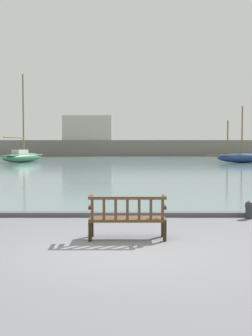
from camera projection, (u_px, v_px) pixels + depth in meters
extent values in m
plane|color=slate|center=(119.00, 252.00, 7.77)|extent=(160.00, 160.00, 0.00)
cube|color=slate|center=(126.00, 161.00, 51.70)|extent=(100.00, 80.00, 0.08)
cube|color=#4C4C50|center=(122.00, 214.00, 11.61)|extent=(40.00, 0.30, 0.12)
cube|color=black|center=(93.00, 227.00, 9.06)|extent=(0.07, 0.07, 0.42)
cube|color=black|center=(164.00, 227.00, 9.06)|extent=(0.07, 0.07, 0.42)
cube|color=black|center=(92.00, 231.00, 8.62)|extent=(0.07, 0.07, 0.42)
cube|color=black|center=(166.00, 231.00, 8.61)|extent=(0.07, 0.07, 0.42)
cube|color=#4C331E|center=(129.00, 219.00, 8.82)|extent=(1.60, 0.52, 0.06)
cube|color=#4C331E|center=(129.00, 198.00, 8.58)|extent=(1.60, 0.05, 0.06)
cube|color=#4C331E|center=(94.00, 210.00, 8.60)|extent=(0.06, 0.04, 0.41)
cube|color=#4C331E|center=(106.00, 210.00, 8.59)|extent=(0.06, 0.04, 0.41)
cube|color=#4C331E|center=(117.00, 210.00, 8.59)|extent=(0.06, 0.04, 0.41)
cube|color=#4C331E|center=(129.00, 210.00, 8.59)|extent=(0.06, 0.04, 0.41)
cube|color=#4C331E|center=(141.00, 210.00, 8.59)|extent=(0.06, 0.04, 0.41)
cube|color=#4C331E|center=(152.00, 210.00, 8.59)|extent=(0.06, 0.04, 0.41)
cube|color=#4C331E|center=(164.00, 210.00, 8.59)|extent=(0.06, 0.04, 0.41)
cube|color=black|center=(92.00, 207.00, 8.72)|extent=(0.06, 0.30, 0.06)
cube|color=#4C331E|center=(92.00, 196.00, 8.80)|extent=(0.06, 0.47, 0.04)
cube|color=black|center=(166.00, 207.00, 8.72)|extent=(0.06, 0.30, 0.06)
cube|color=#4C331E|center=(166.00, 196.00, 8.79)|extent=(0.06, 0.47, 0.04)
ellipsoid|color=#2D6647|center=(25.00, 158.00, 45.68)|extent=(3.87, 7.29, 1.02)
cube|color=#5B9375|center=(25.00, 155.00, 45.66)|extent=(3.21, 6.34, 0.08)
cube|color=beige|center=(22.00, 152.00, 45.14)|extent=(1.45, 2.05, 0.53)
cylinder|color=brown|center=(25.00, 115.00, 45.59)|extent=(0.16, 0.16, 8.66)
cylinder|color=brown|center=(16.00, 137.00, 44.01)|extent=(1.31, 3.48, 0.13)
ellipsoid|color=navy|center=(245.00, 158.00, 44.15)|extent=(5.50, 2.37, 0.99)
cube|color=#516B9E|center=(245.00, 156.00, 44.14)|extent=(4.80, 1.90, 0.08)
cylinder|color=brown|center=(244.00, 131.00, 44.02)|extent=(0.15, 0.15, 5.13)
cylinder|color=brown|center=(229.00, 138.00, 44.32)|extent=(0.15, 0.15, 3.67)
cylinder|color=brown|center=(214.00, 155.00, 44.70)|extent=(1.02, 0.29, 0.12)
cylinder|color=#2D2D33|center=(251.00, 212.00, 11.26)|extent=(0.22, 0.22, 0.35)
sphere|color=#2D2D33|center=(251.00, 206.00, 11.25)|extent=(0.25, 0.25, 0.25)
cube|color=slate|center=(127.00, 148.00, 70.70)|extent=(44.87, 2.40, 2.74)
cube|color=#B7B2A3|center=(89.00, 128.00, 70.53)|extent=(8.21, 2.00, 4.11)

